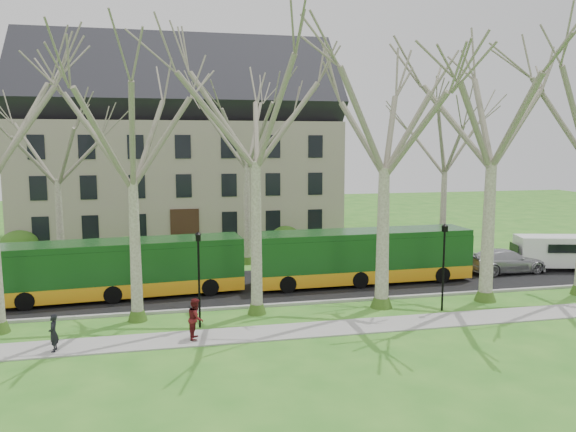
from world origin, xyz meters
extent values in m
plane|color=#307621|center=(0.00, 0.00, 0.00)|extent=(120.00, 120.00, 0.00)
cube|color=gray|center=(0.00, -2.50, 0.03)|extent=(70.00, 2.00, 0.06)
cube|color=black|center=(0.00, 5.50, 0.03)|extent=(80.00, 8.00, 0.06)
cube|color=#A5A39E|center=(0.00, 1.50, 0.07)|extent=(80.00, 0.25, 0.14)
cube|color=gray|center=(-6.00, 24.00, 5.00)|extent=(26.00, 12.00, 10.00)
cylinder|color=black|center=(-6.00, -1.00, 2.00)|extent=(0.10, 0.10, 4.00)
cube|color=black|center=(-6.00, -1.00, 4.15)|extent=(0.22, 0.22, 0.30)
cylinder|color=black|center=(6.00, -1.00, 2.00)|extent=(0.10, 0.10, 4.00)
cube|color=black|center=(6.00, -1.00, 4.15)|extent=(0.22, 0.22, 0.30)
ellipsoid|color=#2F601B|center=(-16.00, 12.00, 1.00)|extent=(2.60, 2.60, 2.00)
ellipsoid|color=#2F601B|center=(-10.00, 12.00, 1.00)|extent=(2.60, 2.60, 2.00)
ellipsoid|color=#2F601B|center=(4.00, 12.00, 1.00)|extent=(2.60, 2.60, 2.00)
ellipsoid|color=#2F601B|center=(10.00, 12.00, 1.00)|extent=(2.60, 2.60, 2.00)
ellipsoid|color=#2F601B|center=(-18.00, 18.00, 1.00)|extent=(2.60, 2.60, 2.00)
ellipsoid|color=#2F601B|center=(2.00, 18.00, 1.00)|extent=(2.60, 2.60, 2.00)
imported|color=#B2B2B7|center=(13.81, 5.51, 0.82)|extent=(5.26, 2.26, 1.51)
imported|color=black|center=(-11.90, -2.87, 0.82)|extent=(0.38, 0.57, 1.52)
imported|color=#581417|center=(-6.25, -2.59, 0.94)|extent=(0.79, 0.94, 1.75)
camera|label=1|loc=(-7.32, -25.95, 8.40)|focal=35.00mm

